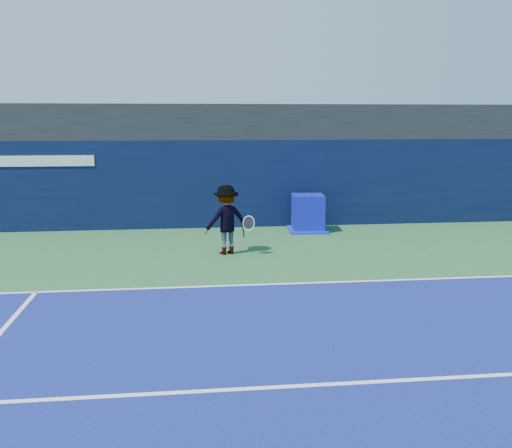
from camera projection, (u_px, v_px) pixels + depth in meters
name	position (u px, v px, depth m)	size (l,w,h in m)	color
ground	(286.00, 334.00, 10.00)	(80.00, 80.00, 0.00)	#2A5E30
baseline	(264.00, 285.00, 12.93)	(24.00, 0.10, 0.01)	white
service_line	(310.00, 385.00, 8.05)	(24.00, 0.10, 0.01)	white
stadium_band	(234.00, 122.00, 20.58)	(36.00, 3.00, 1.20)	black
back_wall_assembly	(236.00, 183.00, 19.98)	(36.00, 1.03, 3.00)	black
equipment_cart	(308.00, 215.00, 19.02)	(1.38, 1.38, 1.23)	#0C11A8
tennis_player	(226.00, 220.00, 15.76)	(1.47, 1.07, 1.92)	white
tennis_ball	(247.00, 225.00, 15.80)	(0.07, 0.07, 0.07)	#CBE018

